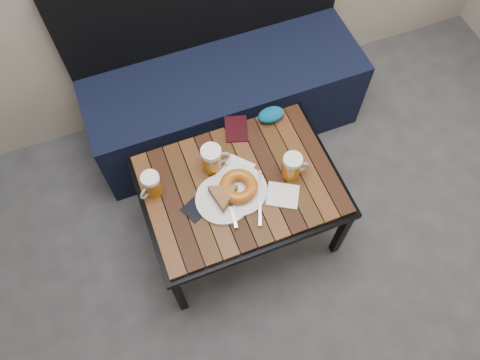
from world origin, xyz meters
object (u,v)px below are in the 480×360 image
object	(u,v)px
beer_mug_left	(152,185)
knit_pouch	(271,115)
passport_navy	(198,207)
passport_burgundy	(236,129)
plate_pie	(223,197)
bench	(223,91)
cafe_table	(240,188)
beer_mug_right	(292,166)
plate_bagel	(239,188)
beer_mug_centre	(212,159)

from	to	relation	value
beer_mug_left	knit_pouch	world-z (taller)	beer_mug_left
passport_navy	passport_burgundy	world-z (taller)	same
passport_navy	knit_pouch	world-z (taller)	knit_pouch
plate_pie	passport_burgundy	distance (m)	0.36
bench	knit_pouch	xyz separation A→B (m)	(0.10, -0.37, 0.23)
cafe_table	passport_burgundy	world-z (taller)	passport_burgundy
bench	passport_navy	distance (m)	0.79
cafe_table	passport_burgundy	size ratio (longest dim) A/B	6.07
beer_mug_right	plate_bagel	xyz separation A→B (m)	(-0.24, 0.00, -0.04)
knit_pouch	beer_mug_centre	bearing A→B (deg)	-156.05
beer_mug_centre	passport_navy	size ratio (longest dim) A/B	1.11
cafe_table	plate_pie	distance (m)	0.13
bench	beer_mug_right	xyz separation A→B (m)	(0.07, -0.67, 0.26)
plate_bagel	beer_mug_left	bearing A→B (deg)	159.02
plate_bagel	plate_pie	bearing A→B (deg)	-167.60
beer_mug_left	beer_mug_right	world-z (taller)	beer_mug_right
beer_mug_left	knit_pouch	size ratio (longest dim) A/B	0.98
beer_mug_centre	passport_burgundy	bearing A→B (deg)	43.67
cafe_table	knit_pouch	xyz separation A→B (m)	(0.25, 0.26, 0.07)
bench	beer_mug_left	size ratio (longest dim) A/B	11.62
beer_mug_centre	beer_mug_right	size ratio (longest dim) A/B	1.07
passport_burgundy	passport_navy	bearing A→B (deg)	-115.68
plate_bagel	passport_navy	world-z (taller)	plate_bagel
beer_mug_left	bench	bearing A→B (deg)	-165.45
passport_burgundy	knit_pouch	bearing A→B (deg)	17.40
passport_navy	beer_mug_right	bearing A→B (deg)	65.93
beer_mug_right	knit_pouch	xyz separation A→B (m)	(0.03, 0.30, -0.04)
passport_navy	knit_pouch	xyz separation A→B (m)	(0.45, 0.30, 0.02)
plate_pie	passport_burgundy	xyz separation A→B (m)	(0.18, 0.31, -0.02)
beer_mug_right	bench	bearing A→B (deg)	110.03
cafe_table	beer_mug_centre	bearing A→B (deg)	125.08
cafe_table	passport_burgundy	xyz separation A→B (m)	(0.08, 0.26, 0.05)
beer_mug_left	plate_pie	bearing A→B (deg)	118.04
beer_mug_centre	plate_pie	bearing A→B (deg)	-93.04
plate_bagel	cafe_table	bearing A→B (deg)	59.65
passport_navy	passport_burgundy	xyz separation A→B (m)	(0.28, 0.30, 0.00)
beer_mug_right	knit_pouch	world-z (taller)	beer_mug_right
bench	passport_navy	world-z (taller)	bench
beer_mug_right	cafe_table	bearing A→B (deg)	-175.20
bench	passport_burgundy	distance (m)	0.43
passport_burgundy	knit_pouch	xyz separation A→B (m)	(0.17, 0.00, 0.02)
beer_mug_left	passport_navy	size ratio (longest dim) A/B	0.98
bench	beer_mug_centre	xyz separation A→B (m)	(-0.23, -0.52, 0.27)
plate_bagel	beer_mug_centre	bearing A→B (deg)	112.62
knit_pouch	passport_navy	bearing A→B (deg)	-146.16
beer_mug_centre	passport_burgundy	world-z (taller)	beer_mug_centre
beer_mug_centre	beer_mug_right	distance (m)	0.33
beer_mug_right	beer_mug_left	bearing A→B (deg)	-178.69
plate_pie	cafe_table	bearing A→B (deg)	27.62
plate_pie	passport_burgundy	world-z (taller)	plate_pie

